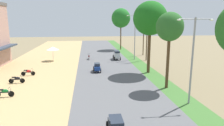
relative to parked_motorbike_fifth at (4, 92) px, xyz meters
The scene contains 14 objects.
parked_motorbike_fifth is the anchor object (origin of this frame).
parked_motorbike_sixth 4.44m from the parked_motorbike_fifth, 93.40° to the left, with size 1.80×0.54×0.94m.
parked_motorbike_seventh 7.76m from the parked_motorbike_fifth, 89.02° to the left, with size 1.80×0.54×0.94m.
vendor_umbrella 18.00m from the parked_motorbike_fifth, 84.14° to the left, with size 2.20×2.20×2.52m.
median_tree_second 17.49m from the parked_motorbike_fifth, ahead, with size 2.82×2.82×8.05m.
median_tree_third 19.26m from the parked_motorbike_fifth, 24.13° to the left, with size 4.54×4.54×9.71m.
median_tree_fourth 35.72m from the parked_motorbike_fifth, 61.96° to the left, with size 4.59×4.59×10.08m.
streetlamp_near 17.55m from the parked_motorbike_fifth, 12.24° to the right, with size 3.16×0.20×7.45m.
streetlamp_mid 24.35m from the parked_motorbike_fifth, 45.73° to the left, with size 3.16×0.20×8.23m.
utility_pole_near 29.72m from the parked_motorbike_fifth, 47.99° to the left, with size 1.80×0.20×8.10m.
utility_pole_far 25.24m from the parked_motorbike_fifth, 40.98° to the left, with size 1.80×0.20×9.62m.
car_hatchback_blue 12.71m from the parked_motorbike_fifth, 42.98° to the left, with size 1.04×2.00×1.23m.
car_van_silver 21.99m from the parked_motorbike_fifth, 52.37° to the left, with size 1.19×2.41×1.67m.
motorbike_ahead_second 20.04m from the parked_motorbike_fifth, 65.57° to the left, with size 0.54×1.80×0.94m.
Camera 1 is at (-3.05, -3.43, 7.26)m, focal length 32.66 mm.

